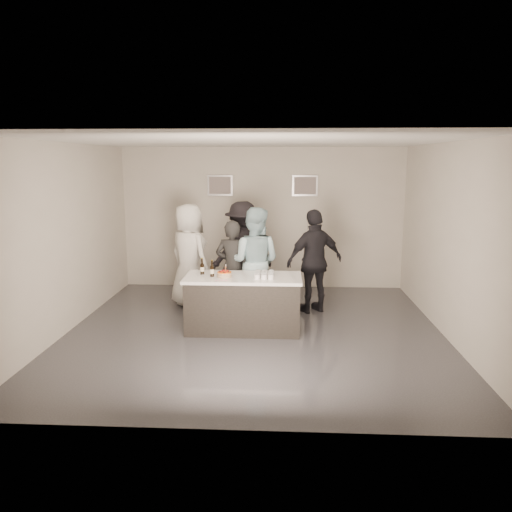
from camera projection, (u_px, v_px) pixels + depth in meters
name	position (u px, v px, depth m)	size (l,w,h in m)	color
floor	(254.00, 332.00, 8.04)	(6.00, 6.00, 0.00)	#3D3D42
ceiling	(254.00, 141.00, 7.48)	(6.00, 6.00, 0.00)	white
wall_back	(262.00, 218.00, 10.70)	(6.00, 0.04, 3.00)	beige
wall_front	(236.00, 288.00, 4.82)	(6.00, 0.04, 3.00)	beige
wall_left	(66.00, 238.00, 7.92)	(0.04, 6.00, 3.00)	beige
wall_right	(450.00, 242.00, 7.60)	(0.04, 6.00, 3.00)	beige
picture_left	(220.00, 185.00, 10.59)	(0.54, 0.04, 0.44)	#B2B2B7
picture_right	(305.00, 186.00, 10.50)	(0.54, 0.04, 0.44)	#B2B2B7
bar_counter	(243.00, 303.00, 8.04)	(1.86, 0.86, 0.90)	white
cake	(224.00, 275.00, 7.90)	(0.23, 0.23, 0.07)	orange
beer_bottle_a	(202.00, 266.00, 8.07)	(0.07, 0.07, 0.26)	black
beer_bottle_b	(212.00, 269.00, 7.91)	(0.07, 0.07, 0.26)	black
tumbler_cluster	(264.00, 275.00, 7.90)	(0.30, 0.40, 0.08)	#C37612
candles	(223.00, 280.00, 7.69)	(0.24, 0.08, 0.01)	pink
person_main_black	(233.00, 268.00, 8.83)	(0.62, 0.41, 1.70)	black
person_main_blue	(254.00, 262.00, 8.77)	(0.94, 0.73, 1.93)	#A6CDD9
person_guest_left	(189.00, 256.00, 9.34)	(0.95, 0.62, 1.94)	white
person_guest_right	(315.00, 261.00, 8.97)	(1.10, 0.46, 1.87)	black
person_guest_back	(243.00, 252.00, 9.70)	(1.26, 0.72, 1.95)	black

